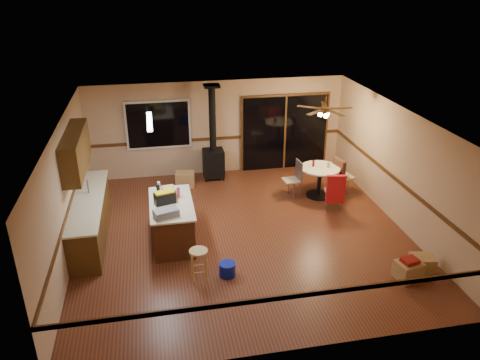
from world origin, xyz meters
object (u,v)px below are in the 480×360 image
object	(u,v)px
chair_left	(296,175)
box_corner_a	(408,270)
kitchen_island	(172,222)
chair_near	(336,189)
box_corner_b	(422,264)
toolbox_grey	(166,213)
toolbox_black	(165,198)
wood_stove	(213,154)
dining_table	(320,177)
chair_right	(339,173)
bar_stool	(199,265)
blue_bucket	(227,269)
box_under_window	(185,179)

from	to	relation	value
chair_left	box_corner_a	distance (m)	3.90
kitchen_island	chair_left	world-z (taller)	chair_left
chair_left	box_corner_a	bearing A→B (deg)	-74.38
kitchen_island	chair_near	world-z (taller)	chair_near
kitchen_island	box_corner_b	world-z (taller)	kitchen_island
toolbox_grey	chair_near	bearing A→B (deg)	16.19
chair_near	box_corner_a	bearing A→B (deg)	-82.09
toolbox_black	box_corner_b	size ratio (longest dim) A/B	0.97
chair_left	box_corner_a	xyz separation A→B (m)	(1.04, -3.74, -0.42)
wood_stove	chair_near	xyz separation A→B (m)	(2.53, -2.47, -0.13)
wood_stove	chair_left	distance (m)	2.38
dining_table	chair_left	world-z (taller)	chair_left
dining_table	chair_right	size ratio (longest dim) A/B	1.42
dining_table	chair_left	bearing A→B (deg)	169.57
bar_stool	box_corner_a	size ratio (longest dim) A/B	1.36
dining_table	wood_stove	bearing A→B (deg)	147.12
dining_table	chair_near	size ratio (longest dim) A/B	1.42
chair_right	chair_near	bearing A→B (deg)	-117.02
blue_bucket	dining_table	distance (m)	4.07
bar_stool	chair_right	size ratio (longest dim) A/B	0.89
bar_stool	chair_right	world-z (taller)	chair_right
wood_stove	blue_bucket	distance (m)	4.54
chair_left	chair_right	bearing A→B (deg)	-5.14
blue_bucket	dining_table	world-z (taller)	dining_table
toolbox_grey	dining_table	xyz separation A→B (m)	(3.88, 2.03, -0.44)
wood_stove	toolbox_grey	world-z (taller)	wood_stove
bar_stool	kitchen_island	bearing A→B (deg)	105.11
kitchen_island	chair_left	distance (m)	3.53
bar_stool	box_corner_b	distance (m)	4.21
chair_right	box_corner_a	xyz separation A→B (m)	(-0.07, -3.63, -0.42)
toolbox_black	dining_table	world-z (taller)	toolbox_black
box_corner_a	toolbox_grey	bearing A→B (deg)	159.72
chair_near	dining_table	bearing A→B (deg)	94.43
wood_stove	box_corner_b	xyz separation A→B (m)	(3.26, -5.09, -0.56)
toolbox_black	kitchen_island	bearing A→B (deg)	-8.07
chair_near	box_corner_b	xyz separation A→B (m)	(0.73, -2.62, -0.42)
toolbox_black	chair_left	distance (m)	3.66
box_corner_a	box_under_window	bearing A→B (deg)	127.46
toolbox_grey	chair_right	bearing A→B (deg)	24.82
chair_right	box_under_window	distance (m)	4.01
chair_right	box_corner_b	distance (m)	3.55
kitchen_island	box_corner_b	xyz separation A→B (m)	(4.56, -2.04, -0.28)
kitchen_island	box_corner_a	size ratio (longest dim) A/B	3.68
toolbox_grey	dining_table	world-z (taller)	toolbox_grey
toolbox_black	chair_right	bearing A→B (deg)	18.29
kitchen_island	chair_near	xyz separation A→B (m)	(3.83, 0.58, 0.14)
toolbox_grey	toolbox_black	xyz separation A→B (m)	(0.00, 0.58, 0.04)
box_under_window	chair_right	bearing A→B (deg)	-17.89
kitchen_island	chair_left	size ratio (longest dim) A/B	3.26
toolbox_black	chair_right	size ratio (longest dim) A/B	0.59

